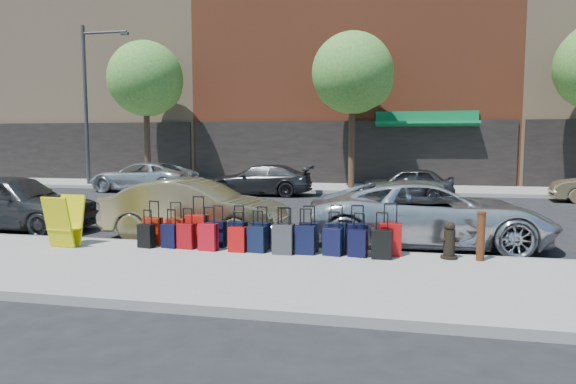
% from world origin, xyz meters
% --- Properties ---
extents(ground, '(120.00, 120.00, 0.00)m').
position_xyz_m(ground, '(0.00, 0.00, 0.00)').
color(ground, black).
rests_on(ground, ground).
extents(sidewalk_near, '(60.00, 4.00, 0.15)m').
position_xyz_m(sidewalk_near, '(0.00, -6.50, 0.07)').
color(sidewalk_near, gray).
rests_on(sidewalk_near, ground).
extents(sidewalk_far, '(60.00, 4.00, 0.15)m').
position_xyz_m(sidewalk_far, '(0.00, 10.00, 0.07)').
color(sidewalk_far, gray).
rests_on(sidewalk_far, ground).
extents(curb_near, '(60.00, 0.08, 0.15)m').
position_xyz_m(curb_near, '(0.00, -4.48, 0.07)').
color(curb_near, gray).
rests_on(curb_near, ground).
extents(curb_far, '(60.00, 0.08, 0.15)m').
position_xyz_m(curb_far, '(0.00, 7.98, 0.07)').
color(curb_far, gray).
rests_on(curb_far, ground).
extents(building_left, '(15.00, 12.12, 16.00)m').
position_xyz_m(building_left, '(-16.00, 17.98, 7.98)').
color(building_left, '#A08162').
rests_on(building_left, ground).
extents(building_center, '(17.00, 12.85, 20.00)m').
position_xyz_m(building_center, '(0.00, 17.99, 9.98)').
color(building_center, brown).
rests_on(building_center, ground).
extents(tree_left, '(3.80, 3.80, 7.27)m').
position_xyz_m(tree_left, '(-9.86, 9.50, 5.41)').
color(tree_left, black).
rests_on(tree_left, sidewalk_far).
extents(tree_center, '(3.80, 3.80, 7.27)m').
position_xyz_m(tree_center, '(0.64, 9.50, 5.41)').
color(tree_center, black).
rests_on(tree_center, sidewalk_far).
extents(streetlight, '(2.59, 0.18, 8.00)m').
position_xyz_m(streetlight, '(-12.80, 8.80, 4.66)').
color(streetlight, '#333338').
rests_on(streetlight, sidewalk_far).
extents(suitcase_front_0, '(0.42, 0.26, 0.95)m').
position_xyz_m(suitcase_front_0, '(-2.44, -4.85, 0.45)').
color(suitcase_front_0, maroon).
rests_on(suitcase_front_0, sidewalk_near).
extents(suitcase_front_1, '(0.41, 0.26, 0.94)m').
position_xyz_m(suitcase_front_1, '(-1.93, -4.83, 0.44)').
color(suitcase_front_1, '#B51D0B').
rests_on(suitcase_front_1, sidewalk_near).
extents(suitcase_front_2, '(0.47, 0.29, 1.06)m').
position_xyz_m(suitcase_front_2, '(-1.46, -4.75, 0.48)').
color(suitcase_front_2, '#B2100B').
rests_on(suitcase_front_2, sidewalk_near).
extents(suitcase_front_3, '(0.38, 0.24, 0.88)m').
position_xyz_m(suitcase_front_3, '(-1.01, -4.76, 0.43)').
color(suitcase_front_3, black).
rests_on(suitcase_front_3, sidewalk_near).
extents(suitcase_front_4, '(0.40, 0.26, 0.90)m').
position_xyz_m(suitcase_front_4, '(-0.54, -4.80, 0.43)').
color(suitcase_front_4, black).
rests_on(suitcase_front_4, sidewalk_near).
extents(suitcase_front_5, '(0.40, 0.26, 0.89)m').
position_xyz_m(suitcase_front_5, '(-0.04, -4.78, 0.43)').
color(suitcase_front_5, black).
rests_on(suitcase_front_5, sidewalk_near).
extents(suitcase_front_6, '(0.37, 0.22, 0.87)m').
position_xyz_m(suitcase_front_6, '(0.47, -4.77, 0.42)').
color(suitcase_front_6, black).
rests_on(suitcase_front_6, sidewalk_near).
extents(suitcase_front_7, '(0.41, 0.25, 0.93)m').
position_xyz_m(suitcase_front_7, '(0.96, -4.78, 0.44)').
color(suitcase_front_7, black).
rests_on(suitcase_front_7, sidewalk_near).
extents(suitcase_front_8, '(0.40, 0.23, 0.96)m').
position_xyz_m(suitcase_front_8, '(1.51, -4.80, 0.45)').
color(suitcase_front_8, black).
rests_on(suitcase_front_8, sidewalk_near).
extents(suitcase_front_9, '(0.43, 0.28, 0.97)m').
position_xyz_m(suitcase_front_9, '(1.94, -4.83, 0.45)').
color(suitcase_front_9, black).
rests_on(suitcase_front_9, sidewalk_near).
extents(suitcase_front_10, '(0.44, 0.26, 1.02)m').
position_xyz_m(suitcase_front_10, '(2.58, -4.84, 0.47)').
color(suitcase_front_10, '#AE0B0C').
rests_on(suitcase_front_10, sidewalk_near).
extents(suitcase_back_0, '(0.36, 0.25, 0.80)m').
position_xyz_m(suitcase_back_0, '(-2.43, -5.16, 0.40)').
color(suitcase_back_0, black).
rests_on(suitcase_back_0, sidewalk_near).
extents(suitcase_back_1, '(0.37, 0.26, 0.81)m').
position_xyz_m(suitcase_back_1, '(-1.93, -5.08, 0.40)').
color(suitcase_back_1, black).
rests_on(suitcase_back_1, sidewalk_near).
extents(suitcase_back_2, '(0.38, 0.25, 0.85)m').
position_xyz_m(suitcase_back_2, '(-1.56, -5.08, 0.41)').
color(suitcase_back_2, maroon).
rests_on(suitcase_back_2, sidewalk_near).
extents(suitcase_back_3, '(0.40, 0.25, 0.90)m').
position_xyz_m(suitcase_back_3, '(-1.06, -5.16, 0.43)').
color(suitcase_back_3, '#AB0B17').
rests_on(suitcase_back_3, sidewalk_near).
extents(suitcase_back_4, '(0.35, 0.21, 0.82)m').
position_xyz_m(suitcase_back_4, '(-0.43, -5.16, 0.41)').
color(suitcase_back_4, '#B40B0C').
rests_on(suitcase_back_4, sidewalk_near).
extents(suitcase_back_5, '(0.38, 0.24, 0.85)m').
position_xyz_m(suitcase_back_5, '(-0.04, -5.11, 0.42)').
color(suitcase_back_5, black).
rests_on(suitcase_back_5, sidewalk_near).
extents(suitcase_back_6, '(0.40, 0.23, 0.95)m').
position_xyz_m(suitcase_back_6, '(0.51, -5.17, 0.45)').
color(suitcase_back_6, '#35353A').
rests_on(suitcase_back_6, sidewalk_near).
extents(suitcase_back_7, '(0.39, 0.23, 0.91)m').
position_xyz_m(suitcase_back_7, '(0.94, -5.07, 0.44)').
color(suitcase_back_7, black).
rests_on(suitcase_back_7, sidewalk_near).
extents(suitcase_back_8, '(0.40, 0.28, 0.87)m').
position_xyz_m(suitcase_back_8, '(1.49, -5.07, 0.42)').
color(suitcase_back_8, black).
rests_on(suitcase_back_8, sidewalk_near).
extents(suitcase_back_9, '(0.39, 0.28, 0.85)m').
position_xyz_m(suitcase_back_9, '(1.98, -5.08, 0.42)').
color(suitcase_back_9, black).
rests_on(suitcase_back_9, sidewalk_near).
extents(suitcase_back_10, '(0.38, 0.22, 0.89)m').
position_xyz_m(suitcase_back_10, '(2.43, -5.17, 0.43)').
color(suitcase_back_10, black).
rests_on(suitcase_back_10, sidewalk_near).
extents(fire_hydrant, '(0.37, 0.32, 0.71)m').
position_xyz_m(fire_hydrant, '(3.69, -4.87, 0.48)').
color(fire_hydrant, black).
rests_on(fire_hydrant, sidewalk_near).
extents(bollard, '(0.17, 0.17, 0.93)m').
position_xyz_m(bollard, '(4.24, -4.92, 0.63)').
color(bollard, '#38190C').
rests_on(bollard, sidewalk_near).
extents(display_rack, '(0.64, 0.70, 1.07)m').
position_xyz_m(display_rack, '(-4.16, -5.43, 0.68)').
color(display_rack, '#CBC30B').
rests_on(display_rack, sidewalk_near).
extents(car_near_0, '(4.51, 1.83, 1.53)m').
position_xyz_m(car_near_0, '(-7.31, -3.26, 0.77)').
color(car_near_0, '#2E2F31').
rests_on(car_near_0, ground).
extents(car_near_1, '(4.43, 1.59, 1.45)m').
position_xyz_m(car_near_1, '(-2.10, -3.33, 0.73)').
color(car_near_1, '#94845A').
rests_on(car_near_1, ground).
extents(car_near_2, '(5.54, 2.91, 1.49)m').
position_xyz_m(car_near_2, '(3.42, -3.04, 0.74)').
color(car_near_2, silver).
rests_on(car_near_2, ground).
extents(car_far_0, '(5.15, 2.68, 1.38)m').
position_xyz_m(car_far_0, '(-8.99, 7.04, 0.69)').
color(car_far_0, silver).
rests_on(car_far_0, ground).
extents(car_far_1, '(4.69, 2.09, 1.34)m').
position_xyz_m(car_far_1, '(-3.23, 6.67, 0.67)').
color(car_far_1, '#313133').
rests_on(car_far_1, ground).
extents(car_far_2, '(3.79, 1.61, 1.28)m').
position_xyz_m(car_far_2, '(3.07, 6.84, 0.64)').
color(car_far_2, '#333335').
rests_on(car_far_2, ground).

